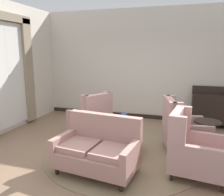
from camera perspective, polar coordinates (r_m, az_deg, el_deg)
The scene contains 14 objects.
ground at distance 4.63m, azimuth 1.78°, elevation -14.63°, with size 8.98×8.98×0.00m, color #896B51.
wall_back at distance 7.02m, azimuth 8.28°, elevation 8.20°, with size 6.57×0.08×3.30m, color silver.
wall_left at distance 6.52m, azimuth -24.31°, elevation 7.07°, with size 0.08×4.07×3.30m, color silver.
baseboard_back at distance 7.23m, azimuth 7.85°, elevation -4.53°, with size 6.41×0.03×0.12m, color black.
area_rug at distance 4.89m, azimuth 2.75°, elevation -13.09°, with size 3.27×3.27×0.01m, color #847051.
window_with_curtains at distance 6.36m, azimuth -24.40°, elevation 6.50°, with size 0.12×1.80×2.92m.
coffee_table at distance 4.68m, azimuth 2.38°, elevation -9.12°, with size 0.83×0.83×0.49m.
porcelain_vase at distance 4.58m, azimuth 3.01°, elevation -6.36°, with size 0.20×0.20×0.36m.
settee at distance 3.99m, azimuth -3.56°, elevation -12.77°, with size 1.46×0.96×0.96m.
armchair_far_left at distance 4.08m, azimuth 19.65°, elevation -12.16°, with size 1.00×0.90×1.09m.
armchair_beside_settee at distance 5.50m, azimuth -5.21°, elevation -5.34°, with size 1.16×1.10×1.11m.
armchair_near_sideboard at distance 4.98m, azimuth 16.97°, elevation -7.55°, with size 1.03×0.97×1.11m.
side_table at distance 5.07m, azimuth 22.55°, elevation -8.21°, with size 0.52×0.52×0.67m.
sideboard at distance 6.84m, azimuth 23.27°, elevation -2.41°, with size 0.97×0.41×1.10m.
Camera 1 is at (1.10, -4.01, 2.04)m, focal length 36.57 mm.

